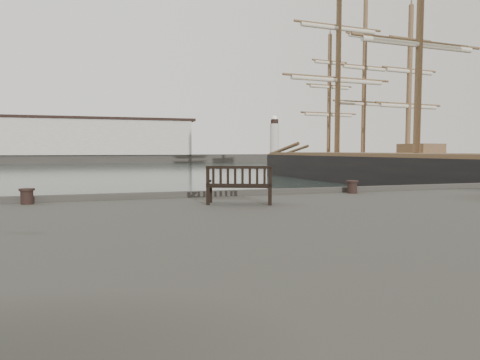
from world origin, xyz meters
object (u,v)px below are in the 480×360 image
object	(u,v)px
bollard_left	(27,196)
bollard_right	(352,187)
tall_ship_main	(416,177)
bench	(239,192)
tall_ship_far	(363,168)

from	to	relation	value
bollard_left	bollard_right	bearing A→B (deg)	-0.03
bollard_left	bollard_right	xyz separation A→B (m)	(10.32, -0.00, 0.00)
bollard_left	bollard_right	world-z (taller)	bollard_right
bollard_left	tall_ship_main	bearing A→B (deg)	32.23
bench	tall_ship_main	distance (m)	28.36
bench	bollard_left	xyz separation A→B (m)	(-5.67, 1.72, -0.11)
bench	tall_ship_main	xyz separation A→B (m)	(21.28, 18.71, -1.10)
tall_ship_main	tall_ship_far	bearing A→B (deg)	65.61
bench	tall_ship_far	world-z (taller)	tall_ship_far
bench	bollard_left	size ratio (longest dim) A/B	4.35
tall_ship_main	bollard_right	bearing A→B (deg)	-138.38
bollard_left	tall_ship_main	world-z (taller)	tall_ship_main
bench	bollard_right	world-z (taller)	bench
tall_ship_main	tall_ship_far	distance (m)	19.68
bench	bollard_right	bearing A→B (deg)	40.67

